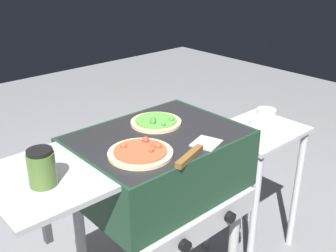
% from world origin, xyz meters
% --- Properties ---
extents(grill, '(0.96, 0.53, 0.90)m').
position_xyz_m(grill, '(-0.01, -0.00, 0.76)').
color(grill, '#193823').
rests_on(grill, ground_plane).
extents(pizza_veggie, '(0.20, 0.20, 0.03)m').
position_xyz_m(pizza_veggie, '(0.06, 0.08, 0.91)').
color(pizza_veggie, '#E0C17F').
rests_on(pizza_veggie, grill).
extents(pizza_pepperoni, '(0.22, 0.22, 0.04)m').
position_xyz_m(pizza_pepperoni, '(-0.15, -0.09, 0.91)').
color(pizza_pepperoni, beige).
rests_on(pizza_pepperoni, grill).
extents(sauce_jar, '(0.08, 0.08, 0.12)m').
position_xyz_m(sauce_jar, '(-0.48, -0.04, 0.96)').
color(sauce_jar, '#4C6B2D').
rests_on(sauce_jar, grill).
extents(spatula, '(0.27, 0.13, 0.02)m').
position_xyz_m(spatula, '(0.00, -0.20, 0.91)').
color(spatula, '#B7BABF').
rests_on(spatula, grill).
extents(prep_table, '(0.44, 0.36, 0.73)m').
position_xyz_m(prep_table, '(0.66, 0.00, 0.52)').
color(prep_table, '#B2B2B7').
rests_on(prep_table, ground_plane).
extents(topping_bowl_near, '(0.10, 0.10, 0.04)m').
position_xyz_m(topping_bowl_near, '(0.70, 0.02, 0.75)').
color(topping_bowl_near, silver).
rests_on(topping_bowl_near, prep_table).
extents(topping_bowl_far, '(0.10, 0.10, 0.04)m').
position_xyz_m(topping_bowl_far, '(0.81, 0.07, 0.75)').
color(topping_bowl_far, silver).
rests_on(topping_bowl_far, prep_table).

